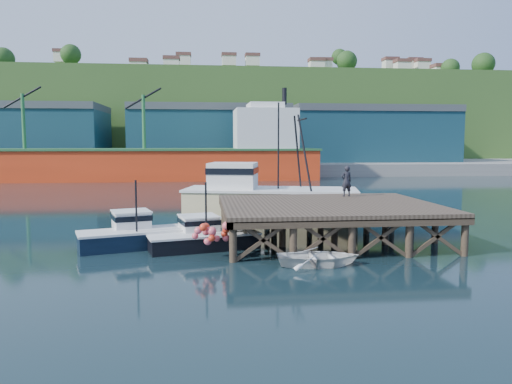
{
  "coord_description": "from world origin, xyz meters",
  "views": [
    {
      "loc": [
        -1.64,
        -27.55,
        5.58
      ],
      "look_at": [
        1.61,
        2.0,
        2.61
      ],
      "focal_mm": 35.0,
      "sensor_mm": 36.0,
      "label": 1
    }
  ],
  "objects": [
    {
      "name": "dockworker",
      "position": [
        7.58,
        3.36,
        3.1
      ],
      "size": [
        0.78,
        0.57,
        1.95
      ],
      "primitive_type": "imported",
      "rotation": [
        0.0,
        0.0,
        3.3
      ],
      "color": "black",
      "rests_on": "wharf"
    },
    {
      "name": "boat_black",
      "position": [
        -1.62,
        -1.46,
        0.65
      ],
      "size": [
        6.09,
        5.05,
        3.56
      ],
      "rotation": [
        0.0,
        0.0,
        0.24
      ],
      "color": "black",
      "rests_on": "ground"
    },
    {
      "name": "ground",
      "position": [
        0.0,
        0.0,
        0.0
      ],
      "size": [
        300.0,
        300.0,
        0.0
      ],
      "primitive_type": "plane",
      "color": "black",
      "rests_on": "ground"
    },
    {
      "name": "wharf",
      "position": [
        5.5,
        -0.19,
        1.94
      ],
      "size": [
        12.0,
        10.0,
        2.62
      ],
      "color": "brown",
      "rests_on": "ground"
    },
    {
      "name": "warehouse_left",
      "position": [
        -35.0,
        65.0,
        6.5
      ],
      "size": [
        32.0,
        16.0,
        9.0
      ],
      "primitive_type": "cube",
      "color": "#173C4D",
      "rests_on": "far_quay"
    },
    {
      "name": "far_quay",
      "position": [
        0.0,
        70.0,
        1.0
      ],
      "size": [
        160.0,
        40.0,
        2.0
      ],
      "primitive_type": "cube",
      "color": "gray",
      "rests_on": "ground"
    },
    {
      "name": "warehouse_mid",
      "position": [
        0.0,
        65.0,
        6.5
      ],
      "size": [
        28.0,
        16.0,
        9.0
      ],
      "primitive_type": "cube",
      "color": "#173C4D",
      "rests_on": "far_quay"
    },
    {
      "name": "hillside",
      "position": [
        0.0,
        100.0,
        11.0
      ],
      "size": [
        220.0,
        50.0,
        22.0
      ],
      "primitive_type": "cube",
      "color": "#2D511E",
      "rests_on": "ground"
    },
    {
      "name": "warehouse_right",
      "position": [
        30.0,
        65.0,
        6.5
      ],
      "size": [
        30.0,
        16.0,
        9.0
      ],
      "primitive_type": "cube",
      "color": "#173C4D",
      "rests_on": "far_quay"
    },
    {
      "name": "boat_navy",
      "position": [
        -5.25,
        -0.71,
        0.73
      ],
      "size": [
        6.18,
        4.09,
        3.64
      ],
      "rotation": [
        0.0,
        0.0,
        0.3
      ],
      "color": "black",
      "rests_on": "ground"
    },
    {
      "name": "cargo_ship",
      "position": [
        -8.46,
        48.0,
        3.31
      ],
      "size": [
        55.5,
        10.0,
        13.75
      ],
      "color": "#F13D16",
      "rests_on": "ground"
    },
    {
      "name": "trawler",
      "position": [
        3.16,
        8.77,
        1.74
      ],
      "size": [
        13.32,
        7.23,
        8.46
      ],
      "rotation": [
        0.0,
        0.0,
        -0.23
      ],
      "color": "beige",
      "rests_on": "ground"
    },
    {
      "name": "dinghy",
      "position": [
        3.61,
        -5.8,
        0.39
      ],
      "size": [
        3.88,
        2.86,
        0.78
      ],
      "primitive_type": "imported",
      "rotation": [
        0.0,
        0.0,
        1.52
      ],
      "color": "white",
      "rests_on": "ground"
    }
  ]
}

